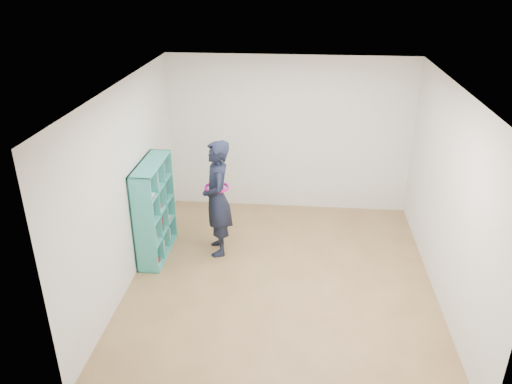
# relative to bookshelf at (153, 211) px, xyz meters

# --- Properties ---
(floor) EXTENTS (4.50, 4.50, 0.00)m
(floor) POSITION_rel_bookshelf_xyz_m (1.86, -0.48, -0.69)
(floor) COLOR brown
(floor) RESTS_ON ground
(ceiling) EXTENTS (4.50, 4.50, 0.00)m
(ceiling) POSITION_rel_bookshelf_xyz_m (1.86, -0.48, 1.91)
(ceiling) COLOR white
(ceiling) RESTS_ON wall_back
(wall_left) EXTENTS (0.02, 4.50, 2.60)m
(wall_left) POSITION_rel_bookshelf_xyz_m (-0.14, -0.48, 0.61)
(wall_left) COLOR silver
(wall_left) RESTS_ON floor
(wall_right) EXTENTS (0.02, 4.50, 2.60)m
(wall_right) POSITION_rel_bookshelf_xyz_m (3.86, -0.48, 0.61)
(wall_right) COLOR silver
(wall_right) RESTS_ON floor
(wall_back) EXTENTS (4.00, 0.02, 2.60)m
(wall_back) POSITION_rel_bookshelf_xyz_m (1.86, 1.77, 0.61)
(wall_back) COLOR silver
(wall_back) RESTS_ON floor
(wall_front) EXTENTS (4.00, 0.02, 2.60)m
(wall_front) POSITION_rel_bookshelf_xyz_m (1.86, -2.73, 0.61)
(wall_front) COLOR silver
(wall_front) RESTS_ON floor
(bookshelf) EXTENTS (0.31, 1.07, 1.42)m
(bookshelf) POSITION_rel_bookshelf_xyz_m (0.00, 0.00, 0.00)
(bookshelf) COLOR teal
(bookshelf) RESTS_ON floor
(person) EXTENTS (0.55, 0.71, 1.71)m
(person) POSITION_rel_bookshelf_xyz_m (0.90, 0.16, 0.16)
(person) COLOR black
(person) RESTS_ON floor
(smartphone) EXTENTS (0.05, 0.09, 0.12)m
(smartphone) POSITION_rel_bookshelf_xyz_m (0.73, 0.22, 0.28)
(smartphone) COLOR silver
(smartphone) RESTS_ON person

